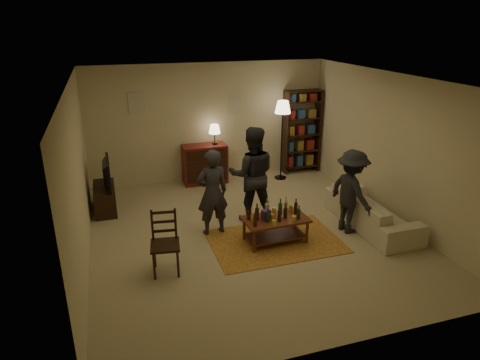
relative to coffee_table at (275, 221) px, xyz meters
name	(u,v)px	position (x,y,z in m)	size (l,w,h in m)	color
floor	(251,233)	(-0.28, 0.43, -0.40)	(6.00, 6.00, 0.00)	#C6B793
room_shell	(181,104)	(-0.93, 3.41, 1.42)	(6.00, 6.00, 6.00)	beige
rug	(275,241)	(0.01, 0.00, -0.39)	(2.20, 1.50, 0.01)	brown
coffee_table	(275,221)	(0.00, 0.00, 0.00)	(1.10, 0.63, 0.78)	brown
dining_chair	(165,240)	(-1.90, -0.33, 0.12)	(0.48, 0.48, 0.98)	black
tv_stand	(105,192)	(-2.73, 2.23, -0.01)	(0.40, 1.00, 1.06)	black
dresser	(205,163)	(-0.48, 3.14, 0.08)	(1.00, 0.50, 1.36)	maroon
bookshelf	(302,131)	(1.96, 3.21, 0.64)	(0.90, 0.34, 2.02)	black
floor_lamp	(283,113)	(1.30, 2.87, 1.19)	(0.36, 0.36, 1.86)	black
sofa	(372,211)	(1.92, 0.03, -0.09)	(2.08, 0.81, 0.61)	beige
person_left	(212,193)	(-0.92, 0.63, 0.38)	(0.57, 0.37, 1.55)	#2B2A32
person_right	(252,175)	(-0.09, 0.96, 0.50)	(0.88, 0.68, 1.80)	#222229
person_by_sofa	(351,192)	(1.42, -0.01, 0.36)	(0.98, 0.56, 1.51)	#222229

